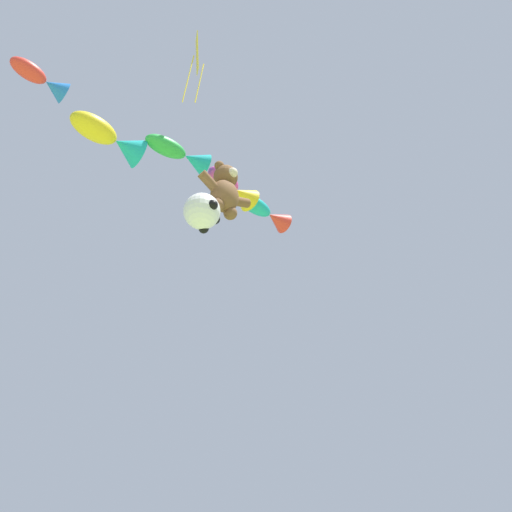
{
  "coord_description": "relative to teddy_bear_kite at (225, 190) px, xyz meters",
  "views": [
    {
      "loc": [
        -5.35,
        -3.56,
        1.76
      ],
      "look_at": [
        1.95,
        4.03,
        9.78
      ],
      "focal_mm": 35.0,
      "sensor_mm": 36.0,
      "label": 1
    }
  ],
  "objects": [
    {
      "name": "fish_kite_magenta",
      "position": [
        1.26,
        1.12,
        1.78
      ],
      "size": [
        2.02,
        0.95,
        0.85
      ],
      "color": "#E53F9E"
    },
    {
      "name": "fish_kite_emerald",
      "position": [
        -0.93,
        1.09,
        1.69
      ],
      "size": [
        2.13,
        1.02,
        0.75
      ],
      "color": "green"
    },
    {
      "name": "teddy_bear_kite",
      "position": [
        0.0,
        0.0,
        0.0
      ],
      "size": [
        1.86,
        0.82,
        1.89
      ],
      "color": "brown"
    },
    {
      "name": "soccer_ball_kite",
      "position": [
        -0.67,
        0.08,
        -1.2
      ],
      "size": [
        1.08,
        1.07,
        0.99
      ],
      "color": "white"
    },
    {
      "name": "diamond_kite",
      "position": [
        -1.84,
        -0.55,
        4.04
      ],
      "size": [
        0.96,
        1.21,
        3.27
      ],
      "color": "yellow"
    },
    {
      "name": "fish_kite_teal",
      "position": [
        2.91,
        1.24,
        1.78
      ],
      "size": [
        2.15,
        0.76,
        0.74
      ],
      "color": "#19ADB2"
    },
    {
      "name": "fish_kite_goldfin",
      "position": [
        -2.9,
        1.79,
        1.39
      ],
      "size": [
        2.21,
        0.98,
        0.95
      ],
      "color": "yellow"
    },
    {
      "name": "fish_kite_crimson",
      "position": [
        -5.18,
        1.49,
        1.58
      ],
      "size": [
        1.48,
        0.62,
        0.62
      ],
      "color": "red"
    }
  ]
}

